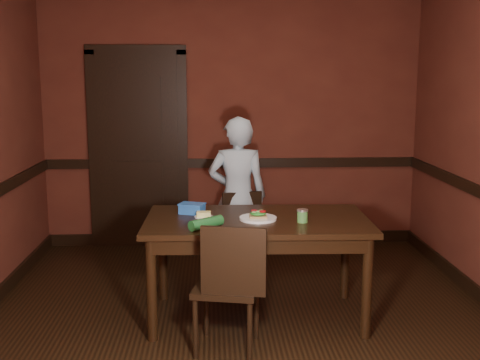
{
  "coord_description": "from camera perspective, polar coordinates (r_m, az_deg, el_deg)",
  "views": [
    {
      "loc": [
        -0.22,
        -4.2,
        1.87
      ],
      "look_at": [
        0.0,
        0.35,
        1.05
      ],
      "focal_mm": 45.0,
      "sensor_mm": 36.0,
      "label": 1
    }
  ],
  "objects": [
    {
      "name": "floor",
      "position": [
        4.6,
        0.21,
        -13.77
      ],
      "size": [
        4.0,
        4.5,
        0.01
      ],
      "primitive_type": "cube",
      "color": "black",
      "rests_on": "ground"
    },
    {
      "name": "wall_back",
      "position": [
        6.47,
        -0.8,
        5.58
      ],
      "size": [
        4.0,
        0.02,
        2.7
      ],
      "primitive_type": "cube",
      "color": "#58251A",
      "rests_on": "ground"
    },
    {
      "name": "wall_front",
      "position": [
        2.03,
        3.48,
        -4.59
      ],
      "size": [
        4.0,
        0.02,
        2.7
      ],
      "primitive_type": "cube",
      "color": "#58251A",
      "rests_on": "ground"
    },
    {
      "name": "dado_back",
      "position": [
        6.51,
        -0.78,
        1.62
      ],
      "size": [
        4.0,
        0.03,
        0.1
      ],
      "primitive_type": "cube",
      "color": "black",
      "rests_on": "ground"
    },
    {
      "name": "baseboard_back",
      "position": [
        6.69,
        -0.77,
        -5.52
      ],
      "size": [
        4.0,
        0.03,
        0.12
      ],
      "primitive_type": "cube",
      "color": "black",
      "rests_on": "ground"
    },
    {
      "name": "door",
      "position": [
        6.51,
        -9.63,
        3.18
      ],
      "size": [
        1.05,
        0.07,
        2.2
      ],
      "color": "black",
      "rests_on": "ground"
    },
    {
      "name": "dining_table",
      "position": [
        4.64,
        1.61,
        -8.35
      ],
      "size": [
        1.69,
        0.98,
        0.78
      ],
      "primitive_type": "cube",
      "rotation": [
        0.0,
        0.0,
        -0.02
      ],
      "color": "black",
      "rests_on": "floor"
    },
    {
      "name": "chair_far",
      "position": [
        5.41,
        -0.12,
        -5.61
      ],
      "size": [
        0.44,
        0.44,
        0.79
      ],
      "primitive_type": null,
      "rotation": [
        0.0,
        0.0,
        0.23
      ],
      "color": "black",
      "rests_on": "floor"
    },
    {
      "name": "chair_near",
      "position": [
        4.12,
        -1.26,
        -9.92
      ],
      "size": [
        0.5,
        0.5,
        0.9
      ],
      "primitive_type": null,
      "rotation": [
        0.0,
        0.0,
        2.95
      ],
      "color": "black",
      "rests_on": "floor"
    },
    {
      "name": "person",
      "position": [
        5.53,
        -0.24,
        -1.59
      ],
      "size": [
        0.55,
        0.37,
        1.48
      ],
      "primitive_type": "imported",
      "rotation": [
        0.0,
        0.0,
        3.11
      ],
      "color": "#ACC9D6",
      "rests_on": "floor"
    },
    {
      "name": "sandwich_plate",
      "position": [
        4.49,
        1.72,
        -3.53
      ],
      "size": [
        0.28,
        0.28,
        0.07
      ],
      "rotation": [
        0.0,
        0.0,
        0.08
      ],
      "color": "white",
      "rests_on": "dining_table"
    },
    {
      "name": "sauce_jar",
      "position": [
        4.42,
        5.94,
        -3.39
      ],
      "size": [
        0.08,
        0.08,
        0.1
      ],
      "rotation": [
        0.0,
        0.0,
        -0.37
      ],
      "color": "#458239",
      "rests_on": "dining_table"
    },
    {
      "name": "cheese_saucer",
      "position": [
        4.56,
        -3.46,
        -3.35
      ],
      "size": [
        0.14,
        0.14,
        0.04
      ],
      "rotation": [
        0.0,
        0.0,
        0.06
      ],
      "color": "white",
      "rests_on": "dining_table"
    },
    {
      "name": "food_tub",
      "position": [
        4.69,
        -4.57,
        -2.7
      ],
      "size": [
        0.22,
        0.19,
        0.08
      ],
      "rotation": [
        0.0,
        0.0,
        -0.35
      ],
      "color": "blue",
      "rests_on": "dining_table"
    },
    {
      "name": "wrapped_veg",
      "position": [
        4.24,
        -3.23,
        -4.09
      ],
      "size": [
        0.25,
        0.24,
        0.08
      ],
      "primitive_type": "cylinder",
      "rotation": [
        0.0,
        1.57,
        0.71
      ],
      "color": "#1C5624",
      "rests_on": "dining_table"
    }
  ]
}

